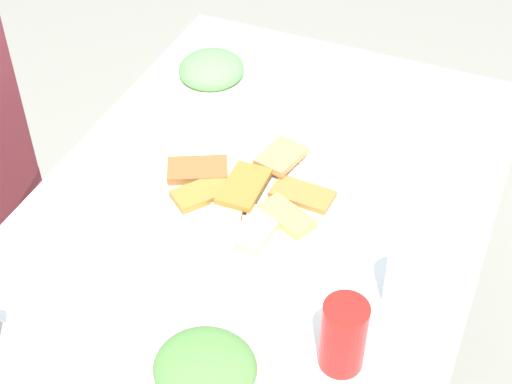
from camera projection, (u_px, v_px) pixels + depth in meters
name	position (u px, v px, depth m)	size (l,w,h in m)	color
dining_table	(257.00, 240.00, 1.41)	(1.14, 0.79, 0.72)	white
pide_platter	(251.00, 196.00, 1.37)	(0.33, 0.34, 0.04)	white
salad_plate_greens	(212.00, 72.00, 1.64)	(0.24, 0.24, 0.07)	white
salad_plate_rice	(205.00, 370.00, 1.09)	(0.23, 0.23, 0.05)	white
soda_can	(343.00, 336.00, 1.08)	(0.07, 0.07, 0.12)	red
drinking_glass	(406.00, 278.00, 1.16)	(0.06, 0.06, 0.12)	silver
paper_napkin	(115.00, 253.00, 1.28)	(0.14, 0.14, 0.00)	white
fork	(124.00, 254.00, 1.27)	(0.19, 0.01, 0.01)	silver
spoon	(105.00, 248.00, 1.28)	(0.19, 0.02, 0.01)	silver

